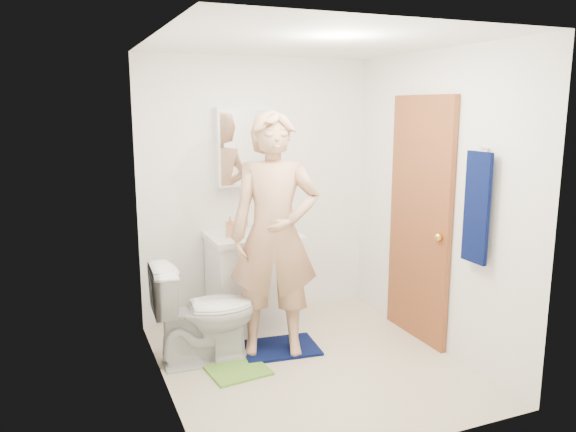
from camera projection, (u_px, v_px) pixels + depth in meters
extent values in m
cube|color=beige|center=(310.00, 364.00, 4.36)|extent=(2.20, 2.40, 0.02)
cube|color=white|center=(313.00, 40.00, 3.89)|extent=(2.20, 2.40, 0.02)
cube|color=white|center=(257.00, 189.00, 5.22)|extent=(2.20, 0.02, 2.40)
cube|color=white|center=(406.00, 249.00, 3.03)|extent=(2.20, 0.02, 2.40)
cube|color=white|center=(160.00, 223.00, 3.71)|extent=(0.02, 2.40, 2.40)
cube|color=white|center=(436.00, 202.00, 4.54)|extent=(0.02, 2.40, 2.40)
cube|color=white|center=(253.00, 282.00, 5.06)|extent=(0.75, 0.55, 0.80)
cube|color=white|center=(253.00, 236.00, 4.97)|extent=(0.79, 0.59, 0.05)
cylinder|color=white|center=(253.00, 235.00, 4.97)|extent=(0.40, 0.40, 0.03)
cylinder|color=silver|center=(246.00, 223.00, 5.12)|extent=(0.03, 0.03, 0.12)
cube|color=white|center=(243.00, 147.00, 5.03)|extent=(0.50, 0.12, 0.70)
cube|color=white|center=(246.00, 147.00, 4.97)|extent=(0.46, 0.01, 0.66)
cube|color=#A2552C|center=(419.00, 220.00, 4.70)|extent=(0.05, 0.80, 2.05)
sphere|color=gold|center=(439.00, 237.00, 4.41)|extent=(0.07, 0.07, 0.07)
cube|color=#060F3F|center=(477.00, 208.00, 3.99)|extent=(0.03, 0.24, 0.80)
cylinder|color=silver|center=(485.00, 148.00, 3.92)|extent=(0.06, 0.02, 0.02)
imported|color=white|center=(204.00, 312.00, 4.32)|extent=(0.80, 0.48, 0.80)
cube|color=#060F3F|center=(280.00, 348.00, 4.60)|extent=(0.66, 0.50, 0.02)
cube|color=#6AA938|center=(238.00, 370.00, 4.21)|extent=(0.47, 0.41, 0.02)
imported|color=tan|center=(230.00, 226.00, 4.85)|extent=(0.09, 0.09, 0.18)
imported|color=#6A387B|center=(265.00, 225.00, 5.09)|extent=(0.13, 0.13, 0.09)
imported|color=tan|center=(275.00, 235.00, 4.36)|extent=(0.81, 0.67, 1.91)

